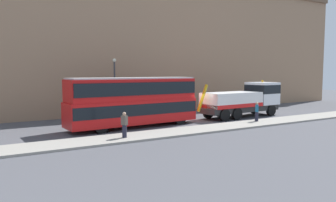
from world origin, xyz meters
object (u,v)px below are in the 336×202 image
(recovery_tow_truck, at_px, (244,99))
(pedestrian_onlooker, at_px, (124,125))
(pedestrian_bystander, at_px, (257,112))
(street_lamp, at_px, (115,83))
(double_decker_bus, at_px, (134,100))

(recovery_tow_truck, relative_size, pedestrian_onlooker, 5.97)
(recovery_tow_truck, bearing_deg, pedestrian_bystander, -121.73)
(street_lamp, bearing_deg, recovery_tow_truck, -28.10)
(double_decker_bus, bearing_deg, street_lamp, 79.32)
(recovery_tow_truck, distance_m, pedestrian_onlooker, 15.42)
(pedestrian_bystander, xyz_separation_m, street_lamp, (-9.52, 9.66, 2.49))
(recovery_tow_truck, xyz_separation_m, double_decker_bus, (-12.17, -0.03, 0.47))
(double_decker_bus, distance_m, street_lamp, 6.30)
(pedestrian_onlooker, relative_size, pedestrian_bystander, 1.00)
(double_decker_bus, bearing_deg, pedestrian_bystander, -22.70)
(double_decker_bus, relative_size, street_lamp, 1.91)
(recovery_tow_truck, distance_m, street_lamp, 13.06)
(double_decker_bus, xyz_separation_m, pedestrian_onlooker, (-2.63, -4.25, -1.25))
(pedestrian_bystander, bearing_deg, double_decker_bus, 22.97)
(street_lamp, bearing_deg, double_decker_bus, -96.95)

